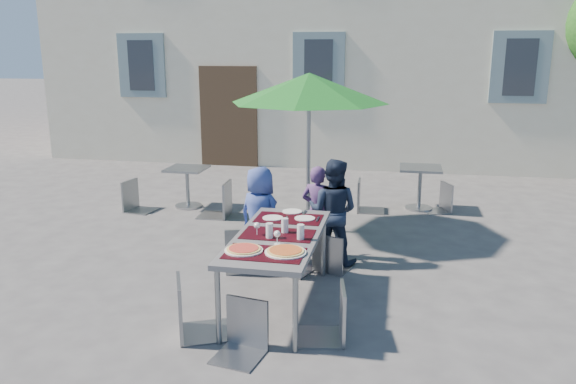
% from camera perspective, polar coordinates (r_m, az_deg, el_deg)
% --- Properties ---
extents(ground, '(90.00, 90.00, 0.00)m').
position_cam_1_polar(ground, '(5.42, -9.12, -13.50)').
color(ground, '#424245').
rests_on(ground, ground).
extents(dining_table, '(0.80, 1.85, 0.76)m').
position_cam_1_polar(dining_table, '(5.54, -1.04, -4.86)').
color(dining_table, '#444448').
rests_on(dining_table, ground).
extents(pizza_near_left, '(0.35, 0.35, 0.03)m').
position_cam_1_polar(pizza_near_left, '(5.08, -4.53, -5.82)').
color(pizza_near_left, white).
rests_on(pizza_near_left, dining_table).
extents(pizza_near_right, '(0.37, 0.37, 0.03)m').
position_cam_1_polar(pizza_near_right, '(5.01, -0.26, -6.04)').
color(pizza_near_right, white).
rests_on(pizza_near_right, dining_table).
extents(glassware, '(0.51, 0.41, 0.15)m').
position_cam_1_polar(glassware, '(5.41, -0.69, -3.84)').
color(glassware, silver).
rests_on(glassware, dining_table).
extents(place_settings, '(0.60, 0.51, 0.01)m').
position_cam_1_polar(place_settings, '(6.10, 0.23, -2.43)').
color(place_settings, white).
rests_on(place_settings, dining_table).
extents(child_0, '(0.68, 0.57, 1.19)m').
position_cam_1_polar(child_0, '(6.71, -2.86, -2.40)').
color(child_0, '#374B98').
rests_on(child_0, ground).
extents(child_1, '(0.48, 0.37, 1.15)m').
position_cam_1_polar(child_1, '(6.93, 3.02, -2.02)').
color(child_1, '#4F3267').
rests_on(child_1, ground).
extents(child_2, '(0.68, 0.47, 1.28)m').
position_cam_1_polar(child_2, '(6.74, 4.59, -1.97)').
color(child_2, '#1A2439').
rests_on(child_2, ground).
extents(chair_0, '(0.57, 0.57, 1.03)m').
position_cam_1_polar(chair_0, '(6.44, -4.43, -2.99)').
color(chair_0, gray).
rests_on(chair_0, ground).
extents(chair_1, '(0.55, 0.56, 0.99)m').
position_cam_1_polar(chair_1, '(6.37, 0.08, -3.40)').
color(chair_1, gray).
rests_on(chair_1, ground).
extents(chair_2, '(0.48, 0.49, 0.86)m').
position_cam_1_polar(chair_2, '(6.48, 4.42, -3.87)').
color(chair_2, gray).
rests_on(chair_2, ground).
extents(chair_3, '(0.60, 0.59, 1.02)m').
position_cam_1_polar(chair_3, '(5.07, -9.89, -8.08)').
color(chair_3, gray).
rests_on(chair_3, ground).
extents(chair_4, '(0.48, 0.47, 0.93)m').
position_cam_1_polar(chair_4, '(4.97, 4.52, -9.08)').
color(chair_4, '#94989F').
rests_on(chair_4, ground).
extents(chair_5, '(0.45, 0.45, 0.88)m').
position_cam_1_polar(chair_5, '(4.76, -4.70, -10.60)').
color(chair_5, gray).
rests_on(chair_5, ground).
extents(patio_umbrella, '(2.17, 2.17, 2.22)m').
position_cam_1_polar(patio_umbrella, '(7.71, 2.16, 10.32)').
color(patio_umbrella, '#A7AAAF').
rests_on(patio_umbrella, ground).
extents(cafe_table_0, '(0.62, 0.62, 0.66)m').
position_cam_1_polar(cafe_table_0, '(9.33, -10.18, 1.01)').
color(cafe_table_0, '#A7AAAF').
rests_on(cafe_table_0, ground).
extents(bg_chair_l_0, '(0.48, 0.48, 0.94)m').
position_cam_1_polar(bg_chair_l_0, '(9.28, -15.36, 1.46)').
color(bg_chair_l_0, gray).
rests_on(bg_chair_l_0, ground).
extents(bg_chair_r_0, '(0.49, 0.48, 1.05)m').
position_cam_1_polar(bg_chair_r_0, '(8.67, -6.94, 1.47)').
color(bg_chair_r_0, gray).
rests_on(bg_chair_r_0, ground).
extents(cafe_table_1, '(0.66, 0.66, 0.70)m').
position_cam_1_polar(cafe_table_1, '(9.29, 13.26, 1.04)').
color(cafe_table_1, '#A7AAAF').
rests_on(cafe_table_1, ground).
extents(bg_chair_l_1, '(0.44, 0.44, 0.96)m').
position_cam_1_polar(bg_chair_l_1, '(9.02, 7.91, 1.54)').
color(bg_chair_l_1, gray).
rests_on(bg_chair_l_1, ground).
extents(bg_chair_r_1, '(0.52, 0.51, 0.87)m').
position_cam_1_polar(bg_chair_r_1, '(9.25, 15.39, 1.13)').
color(bg_chair_r_1, gray).
rests_on(bg_chair_r_1, ground).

